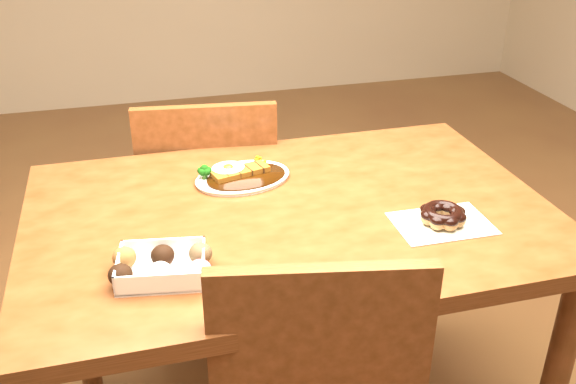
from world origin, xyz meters
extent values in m
cube|color=#4D270F|center=(0.00, 0.00, 0.73)|extent=(1.20, 0.80, 0.04)
cylinder|color=#4D270F|center=(-0.54, 0.34, 0.35)|extent=(0.06, 0.06, 0.71)
cylinder|color=#4D270F|center=(0.54, 0.34, 0.35)|extent=(0.06, 0.06, 0.71)
cube|color=#4D270F|center=(-0.11, 0.60, 0.43)|extent=(0.47, 0.47, 0.04)
cylinder|color=#4D270F|center=(0.08, 0.75, 0.21)|extent=(0.04, 0.04, 0.41)
cylinder|color=#4D270F|center=(-0.26, 0.79, 0.21)|extent=(0.04, 0.04, 0.41)
cylinder|color=#4D270F|center=(0.04, 0.41, 0.21)|extent=(0.04, 0.04, 0.41)
cylinder|color=#4D270F|center=(-0.30, 0.45, 0.21)|extent=(0.04, 0.04, 0.41)
cube|color=#4D270F|center=(-0.13, 0.41, 0.67)|extent=(0.40, 0.08, 0.40)
cube|color=#4D270F|center=(-0.06, -0.41, 0.67)|extent=(0.40, 0.11, 0.40)
ellipsoid|color=white|center=(-0.08, 0.18, 0.76)|extent=(0.27, 0.21, 0.01)
ellipsoid|color=black|center=(-0.07, 0.16, 0.76)|extent=(0.23, 0.18, 0.01)
cube|color=#6B380C|center=(-0.08, 0.18, 0.77)|extent=(0.15, 0.09, 0.02)
ellipsoid|color=white|center=(-0.11, 0.19, 0.78)|extent=(0.09, 0.09, 0.01)
ellipsoid|color=#FFB214|center=(-0.11, 0.19, 0.78)|extent=(0.03, 0.03, 0.02)
cube|color=white|center=(-0.31, -0.19, 0.77)|extent=(0.19, 0.15, 0.04)
ellipsoid|color=black|center=(-0.39, -0.21, 0.78)|extent=(0.05, 0.05, 0.04)
ellipsoid|color=beige|center=(-0.31, -0.22, 0.78)|extent=(0.05, 0.05, 0.04)
ellipsoid|color=pink|center=(-0.24, -0.23, 0.78)|extent=(0.05, 0.05, 0.04)
ellipsoid|color=brown|center=(-0.38, -0.15, 0.78)|extent=(0.05, 0.05, 0.04)
ellipsoid|color=black|center=(-0.30, -0.16, 0.78)|extent=(0.05, 0.05, 0.04)
ellipsoid|color=black|center=(-0.23, -0.17, 0.78)|extent=(0.05, 0.05, 0.04)
cube|color=silver|center=(0.31, -0.15, 0.75)|extent=(0.21, 0.15, 0.00)
torus|color=olive|center=(0.31, -0.15, 0.77)|extent=(0.10, 0.10, 0.03)
torus|color=black|center=(0.31, -0.15, 0.78)|extent=(0.09, 0.09, 0.02)
camera|label=1|loc=(-0.34, -1.25, 1.47)|focal=40.00mm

